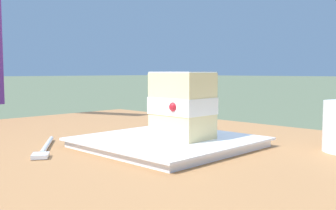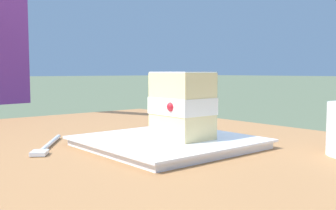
{
  "view_description": "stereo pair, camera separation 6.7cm",
  "coord_description": "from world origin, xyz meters",
  "views": [
    {
      "loc": [
        -0.5,
        0.46,
        0.9
      ],
      "look_at": [
        -0.03,
        -0.01,
        0.84
      ],
      "focal_mm": 41.78,
      "sensor_mm": 36.0,
      "label": 1
    },
    {
      "loc": [
        -0.55,
        0.41,
        0.9
      ],
      "look_at": [
        -0.03,
        -0.01,
        0.84
      ],
      "focal_mm": 41.78,
      "sensor_mm": 36.0,
      "label": 2
    }
  ],
  "objects": [
    {
      "name": "dessert_fork",
      "position": [
        0.09,
        0.15,
        0.77
      ],
      "size": [
        0.15,
        0.11,
        0.01
      ],
      "color": "silver",
      "rests_on": "patio_table"
    },
    {
      "name": "dessert_plate",
      "position": [
        -0.03,
        -0.01,
        0.77
      ],
      "size": [
        0.27,
        0.27,
        0.02
      ],
      "color": "white",
      "rests_on": "patio_table"
    },
    {
      "name": "cake_slice",
      "position": [
        -0.05,
        -0.03,
        0.84
      ],
      "size": [
        0.1,
        0.08,
        0.11
      ],
      "color": "#EAD18C",
      "rests_on": "dessert_plate"
    }
  ]
}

